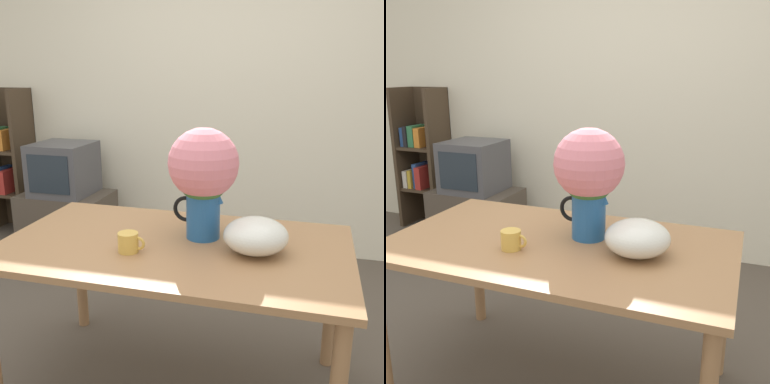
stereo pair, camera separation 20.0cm
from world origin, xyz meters
TOP-DOWN VIEW (x-y plane):
  - ground_plane at (0.00, 0.00)m, footprint 12.00×12.00m
  - wall_back at (0.00, 1.90)m, footprint 8.00×0.05m
  - table at (0.15, 0.03)m, footprint 1.52×0.89m
  - flower_vase at (0.25, 0.14)m, footprint 0.31×0.31m
  - coffee_mug at (-0.01, -0.11)m, footprint 0.12×0.09m
  - white_bowl at (0.50, 0.02)m, footprint 0.27×0.27m
  - tv_stand at (-1.27, 1.48)m, footprint 0.73×0.47m
  - tv_set at (-1.27, 1.48)m, footprint 0.46×0.46m
  - bookshelf at (-2.02, 1.74)m, footprint 0.44×0.33m

SIDE VIEW (x-z plane):
  - ground_plane at x=0.00m, z-range 0.00..0.00m
  - tv_stand at x=-1.27m, z-range 0.00..0.48m
  - bookshelf at x=-2.02m, z-range -0.01..1.31m
  - table at x=0.15m, z-range 0.28..1.03m
  - tv_set at x=-1.27m, z-range 0.48..0.90m
  - coffee_mug at x=-0.01m, z-range 0.75..0.83m
  - white_bowl at x=0.50m, z-range 0.75..0.89m
  - flower_vase at x=0.25m, z-range 0.80..1.30m
  - wall_back at x=0.00m, z-range 0.00..2.60m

